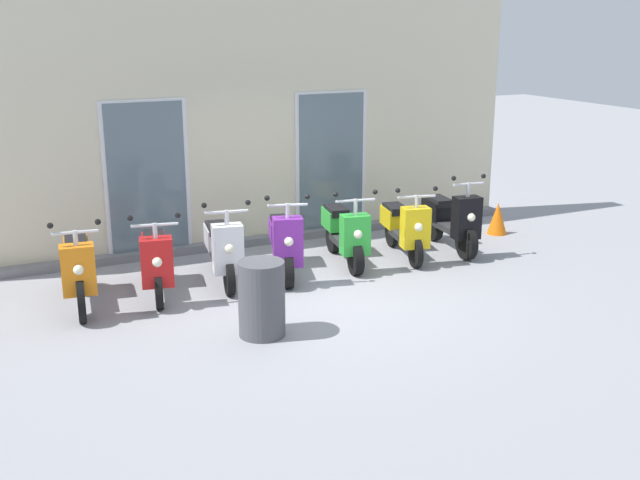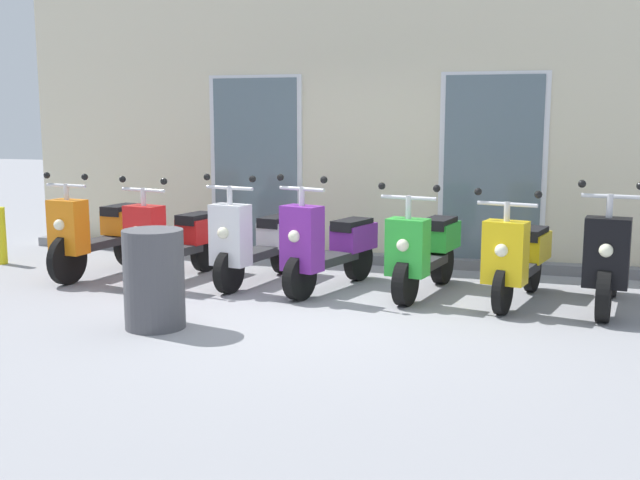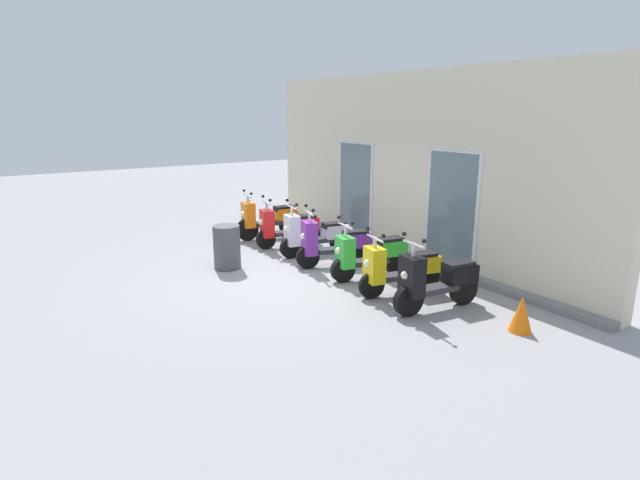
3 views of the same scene
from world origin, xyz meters
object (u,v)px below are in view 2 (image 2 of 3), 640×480
scooter_purple (329,246)px  scooter_green (425,250)px  scooter_black (609,259)px  scooter_red (174,238)px  scooter_yellow (519,256)px  scooter_orange (99,232)px  scooter_white (256,241)px  curb_bollard (1,236)px  trash_bin (154,279)px

scooter_purple → scooter_green: scooter_purple is taller
scooter_green → scooter_black: size_ratio=0.99×
scooter_red → scooter_yellow: bearing=0.7°
scooter_orange → scooter_white: scooter_white is taller
scooter_green → scooter_yellow: size_ratio=1.03×
scooter_red → scooter_orange: bearing=179.9°
scooter_orange → scooter_purple: scooter_purple is taller
scooter_red → scooter_yellow: 3.67m
scooter_green → scooter_black: 1.75m
scooter_purple → curb_bollard: size_ratio=2.20×
scooter_white → scooter_yellow: bearing=-1.6°
scooter_red → scooter_black: size_ratio=0.96×
scooter_red → scooter_yellow: (3.67, 0.05, -0.01)m
scooter_red → scooter_white: size_ratio=0.95×
scooter_orange → scooter_red: size_ratio=1.08×
scooter_yellow → scooter_black: bearing=0.1°
scooter_white → scooter_orange: bearing=-176.2°
scooter_yellow → trash_bin: (-2.94, -1.82, -0.04)m
scooter_green → scooter_black: bearing=-3.4°
scooter_white → scooter_yellow: scooter_white is taller
scooter_orange → curb_bollard: 1.55m
scooter_red → scooter_white: 0.93m
scooter_orange → trash_bin: bearing=-46.5°
scooter_yellow → curb_bollard: size_ratio=2.13×
scooter_yellow → trash_bin: bearing=-148.3°
scooter_orange → scooter_yellow: size_ratio=1.09×
scooter_black → scooter_yellow: bearing=-179.9°
scooter_red → scooter_black: (4.49, 0.05, 0.00)m
curb_bollard → scooter_white: bearing=-1.9°
scooter_orange → scooter_yellow: bearing=0.6°
scooter_white → scooter_black: (3.58, -0.08, 0.01)m
scooter_purple → scooter_yellow: (1.91, 0.01, -0.01)m
scooter_red → scooter_purple: scooter_purple is taller
scooter_purple → scooter_black: bearing=0.3°
scooter_black → curb_bollard: size_ratio=2.23×
scooter_green → scooter_yellow: scooter_green is taller
scooter_red → curb_bollard: scooter_red is taller
scooter_green → curb_bollard: (-5.21, 0.09, -0.11)m
scooter_red → curb_bollard: (-2.46, 0.24, -0.12)m
scooter_orange → scooter_green: 3.69m
scooter_yellow → scooter_red: bearing=-179.3°
scooter_red → scooter_green: scooter_red is taller
curb_bollard → trash_bin: trash_bin is taller
trash_bin → scooter_orange: bearing=133.5°
scooter_purple → trash_bin: (-1.03, -1.80, -0.05)m
scooter_white → scooter_green: 1.83m
scooter_yellow → scooter_black: scooter_black is taller
scooter_black → trash_bin: (-3.76, -1.82, -0.05)m
scooter_red → scooter_green: bearing=3.2°
scooter_orange → scooter_yellow: (4.61, 0.04, -0.04)m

